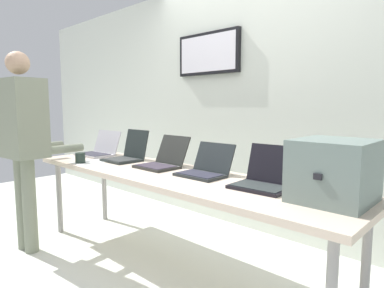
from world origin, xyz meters
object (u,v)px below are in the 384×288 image
Objects in this scene: laptop_station_3 at (205,168)px; workbench at (169,179)px; equipment_box at (334,171)px; laptop_station_4 at (265,178)px; laptop_station_2 at (163,160)px; laptop_station_1 at (127,154)px; person at (23,133)px; laptop_station_0 at (99,150)px; coffee_mug at (80,158)px.

workbench is at bearing -157.56° from laptop_station_3.
equipment_box reaches higher than laptop_station_4.
laptop_station_3 is at bearing -0.52° from laptop_station_2.
equipment_box is at bearing -0.69° from laptop_station_1.
laptop_station_3 is at bearing 27.99° from person.
laptop_station_2 is at bearing 0.37° from laptop_station_0.
coffee_mug is (0.25, 0.37, -0.23)m from person.
laptop_station_2 is 0.76m from coffee_mug.
workbench is at bearing 16.18° from coffee_mug.
workbench is 1.68× the size of person.
laptop_station_0 is at bearing -179.92° from laptop_station_3.
equipment_box reaches higher than laptop_station_1.
equipment_box is 4.59× the size of coffee_mug.
laptop_station_0 reaches higher than laptop_station_3.
laptop_station_3 reaches higher than workbench.
laptop_station_2 reaches higher than laptop_station_3.
laptop_station_1 is at bearing -179.83° from laptop_station_3.
person reaches higher than coffee_mug.
laptop_station_1 is at bearing -0.10° from laptop_station_0.
laptop_station_1 is 0.20× the size of person.
coffee_mug is at bearing -51.28° from laptop_station_0.
equipment_box is 1.24× the size of laptop_station_3.
person reaches higher than workbench.
laptop_station_0 is at bearing 179.90° from laptop_station_1.
laptop_station_4 is at bearing 20.94° from person.
person is at bearing -150.75° from workbench.
equipment_box is 1.19× the size of laptop_station_4.
laptop_station_0 reaches higher than coffee_mug.
person is at bearing -152.01° from laptop_station_3.
laptop_station_4 is (1.43, -0.01, -0.00)m from laptop_station_1.
equipment_box is 1.14× the size of laptop_station_2.
equipment_box is 0.25× the size of person.
laptop_station_0 is 4.32× the size of coffee_mug.
laptop_station_3 is at bearing 0.08° from laptop_station_0.
laptop_station_3 is at bearing 17.70° from coffee_mug.
laptop_station_0 is at bearing 179.59° from laptop_station_4.
equipment_box is 1.85m from laptop_station_1.
laptop_station_2 reaches higher than coffee_mug.
laptop_station_1 is 0.40m from coffee_mug.
laptop_station_1 is 0.96× the size of laptop_station_4.
equipment_box is 1.06× the size of laptop_station_0.
laptop_station_1 is 0.92× the size of laptop_station_2.
laptop_station_4 is (0.76, 0.09, 0.11)m from workbench.
laptop_station_4 is at bearing 11.99° from coffee_mug.
laptop_station_3 is (0.27, 0.11, 0.10)m from workbench.
laptop_station_0 is 1.91m from laptop_station_4.
laptop_station_2 is 1.04× the size of laptop_station_4.
laptop_station_2 is at bearing 0.83° from laptop_station_1.
laptop_station_4 is 2.01m from person.
equipment_box is 2.32m from laptop_station_0.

